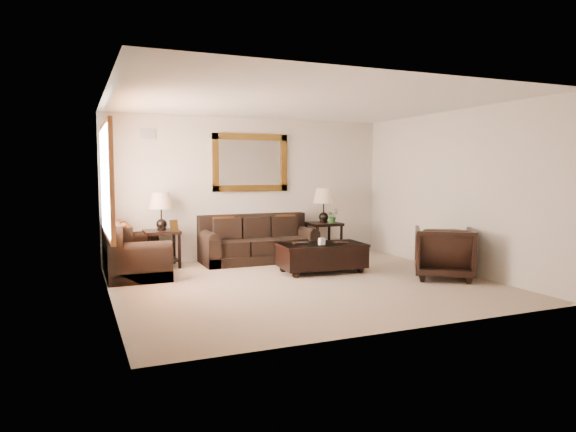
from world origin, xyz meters
name	(u,v)px	position (x,y,z in m)	size (l,w,h in m)	color
room	(303,194)	(0.00, 0.00, 1.35)	(5.51, 5.01, 2.71)	gray
window	(107,181)	(-2.70, 0.90, 1.55)	(0.07, 1.96, 1.66)	white
mirror	(251,163)	(0.00, 2.47, 1.85)	(1.50, 0.06, 1.10)	#4D300F
air_vent	(148,134)	(-1.90, 2.48, 2.35)	(0.25, 0.02, 0.18)	#999999
sofa	(258,245)	(0.00, 2.08, 0.31)	(2.12, 0.92, 0.87)	black
loveseat	(132,255)	(-2.32, 1.61, 0.33)	(0.94, 1.58, 0.89)	black
end_table_left	(161,219)	(-1.75, 2.16, 0.86)	(0.60, 0.60, 1.32)	black
end_table_right	(324,212)	(1.42, 2.15, 0.88)	(0.61, 0.61, 1.35)	black
coffee_table	(322,254)	(0.65, 0.67, 0.30)	(1.47, 0.86, 0.60)	black
armchair	(444,250)	(2.20, -0.52, 0.45)	(0.87, 0.82, 0.90)	black
potted_plant	(332,217)	(1.55, 2.04, 0.78)	(0.25, 0.27, 0.21)	#29591E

